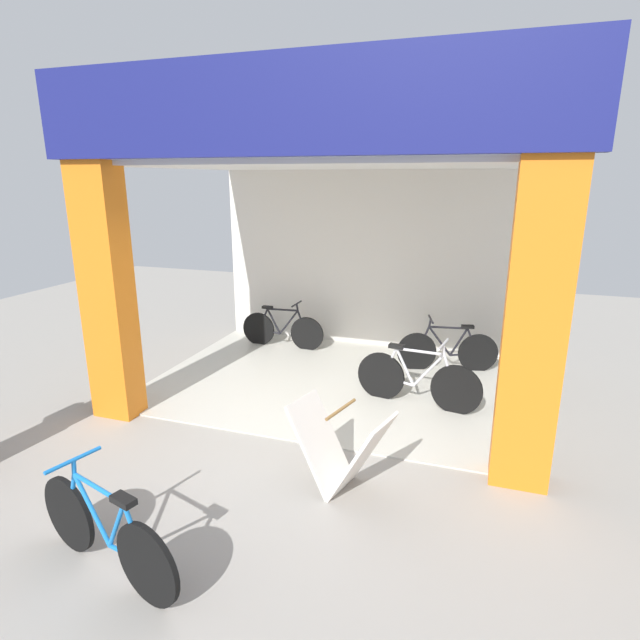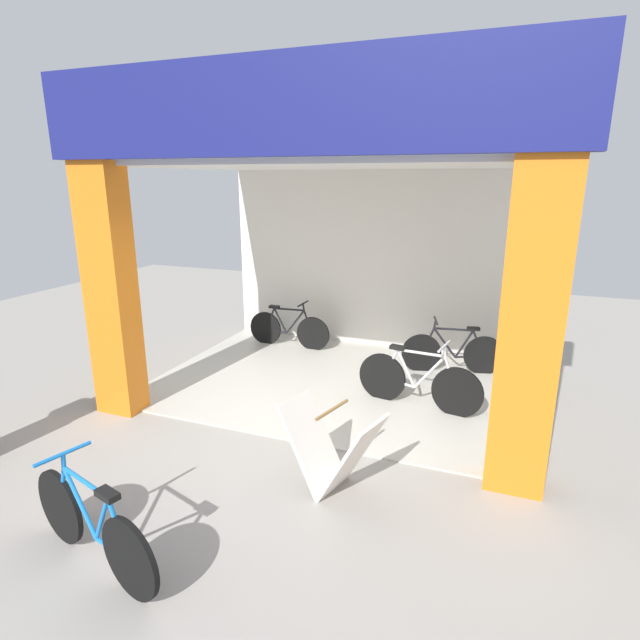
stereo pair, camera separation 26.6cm
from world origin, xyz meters
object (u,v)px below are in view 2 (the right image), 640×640
(bicycle_inside_0, at_px, (453,352))
(bicycle_parked_0, at_px, (92,527))
(sandwich_board_sign, at_px, (332,450))
(bicycle_inside_1, at_px, (289,329))
(bicycle_inside_2, at_px, (418,382))

(bicycle_inside_0, xyz_separation_m, bicycle_parked_0, (-1.98, -4.92, 0.01))
(bicycle_parked_0, bearing_deg, bicycle_inside_0, 68.09)
(bicycle_inside_0, height_order, sandwich_board_sign, sandwich_board_sign)
(bicycle_inside_0, bearing_deg, bicycle_inside_1, 175.28)
(bicycle_inside_0, bearing_deg, sandwich_board_sign, -101.23)
(bicycle_inside_1, distance_m, sandwich_board_sign, 4.17)
(bicycle_inside_0, distance_m, sandwich_board_sign, 3.45)
(bicycle_parked_0, bearing_deg, bicycle_inside_1, 98.50)
(bicycle_parked_0, bearing_deg, bicycle_inside_2, 64.25)
(bicycle_inside_2, distance_m, sandwich_board_sign, 2.07)
(bicycle_inside_1, distance_m, bicycle_parked_0, 5.20)
(sandwich_board_sign, bearing_deg, bicycle_parked_0, -130.45)
(bicycle_inside_1, bearing_deg, bicycle_parked_0, -81.50)
(bicycle_inside_0, bearing_deg, bicycle_parked_0, -111.91)
(bicycle_inside_1, height_order, sandwich_board_sign, sandwich_board_sign)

